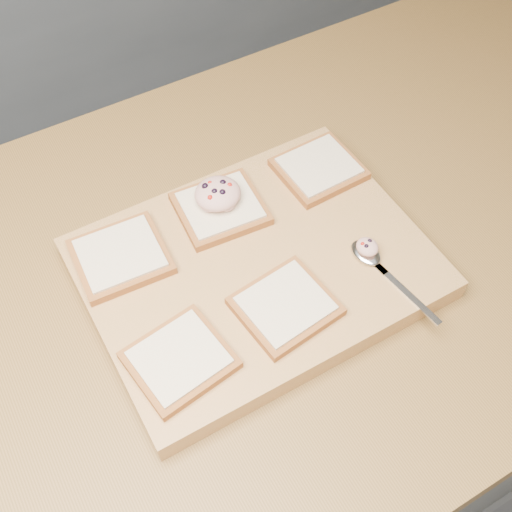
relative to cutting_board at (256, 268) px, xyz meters
The scene contains 12 objects.
ground 0.92m from the cutting_board, 138.09° to the left, with size 4.00×4.00×0.00m, color #515459.
island_counter 0.47m from the cutting_board, 138.09° to the left, with size 2.00×0.80×0.90m.
back_counter 1.52m from the cutting_board, 91.03° to the left, with size 3.60×0.62×0.94m.
cutting_board is the anchor object (origin of this frame).
bread_far_left 0.18m from the cutting_board, 149.65° to the left, with size 0.12×0.11×0.02m.
bread_far_center 0.10m from the cutting_board, 90.73° to the left, with size 0.12×0.12×0.02m.
bread_far_right 0.19m from the cutting_board, 30.13° to the left, with size 0.12×0.11×0.02m.
bread_near_left 0.18m from the cutting_board, 151.23° to the right, with size 0.13×0.12×0.02m.
bread_near_center 0.09m from the cutting_board, 93.81° to the right, with size 0.12×0.12×0.02m.
tuna_salad_dollop 0.12m from the cutting_board, 90.27° to the left, with size 0.06×0.06×0.03m.
spoon 0.16m from the cutting_board, 30.03° to the right, with size 0.04×0.16×0.01m.
spoon_salad 0.15m from the cutting_board, 26.44° to the right, with size 0.03×0.03×0.02m.
Camera 1 is at (-0.22, -0.45, 1.63)m, focal length 45.00 mm.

